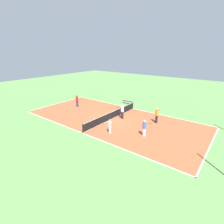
# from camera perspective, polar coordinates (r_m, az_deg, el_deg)

# --- Properties ---
(ground_plane) EXTENTS (80.00, 80.00, 0.00)m
(ground_plane) POSITION_cam_1_polar(r_m,az_deg,el_deg) (21.71, 0.00, -2.24)
(ground_plane) COLOR #60934C
(court_surface) EXTENTS (10.18, 21.95, 0.02)m
(court_surface) POSITION_cam_1_polar(r_m,az_deg,el_deg) (21.71, 0.00, -2.22)
(court_surface) COLOR #B75633
(court_surface) RESTS_ON ground_plane
(tennis_net) EXTENTS (9.98, 0.10, 0.99)m
(tennis_net) POSITION_cam_1_polar(r_m,az_deg,el_deg) (21.52, 0.00, -0.94)
(tennis_net) COLOR black
(tennis_net) RESTS_ON court_surface
(bench) EXTENTS (0.36, 1.74, 0.45)m
(bench) POSITION_cam_1_polar(r_m,az_deg,el_deg) (27.81, 5.12, 3.44)
(bench) COLOR #333338
(bench) RESTS_ON ground_plane
(player_near_blue) EXTENTS (0.89, 0.90, 1.70)m
(player_near_blue) POSITION_cam_1_polar(r_m,az_deg,el_deg) (17.34, 10.55, -4.79)
(player_near_blue) COLOR white
(player_near_blue) RESTS_ON court_surface
(player_center_orange) EXTENTS (0.94, 0.37, 1.83)m
(player_center_orange) POSITION_cam_1_polar(r_m,az_deg,el_deg) (20.76, 14.44, -0.71)
(player_center_orange) COLOR black
(player_center_orange) RESTS_ON court_surface
(player_near_white) EXTENTS (0.52, 0.98, 1.82)m
(player_near_white) POSITION_cam_1_polar(r_m,az_deg,el_deg) (21.42, 3.37, 0.49)
(player_near_white) COLOR black
(player_near_white) RESTS_ON court_surface
(player_far_white) EXTENTS (0.88, 0.91, 1.46)m
(player_far_white) POSITION_cam_1_polar(r_m,az_deg,el_deg) (17.75, -0.70, -4.40)
(player_far_white) COLOR white
(player_far_white) RESTS_ON court_surface
(player_coach_red) EXTENTS (0.66, 0.99, 1.81)m
(player_coach_red) POSITION_cam_1_polar(r_m,az_deg,el_deg) (26.52, -11.34, 3.88)
(player_coach_red) COLOR navy
(player_coach_red) RESTS_ON court_surface
(tennis_ball_right_alley) EXTENTS (0.07, 0.07, 0.07)m
(tennis_ball_right_alley) POSITION_cam_1_polar(r_m,az_deg,el_deg) (22.28, 18.14, -2.52)
(tennis_ball_right_alley) COLOR #CCE033
(tennis_ball_right_alley) RESTS_ON court_surface
(tennis_ball_midcourt) EXTENTS (0.07, 0.07, 0.07)m
(tennis_ball_midcourt) POSITION_cam_1_polar(r_m,az_deg,el_deg) (26.43, -20.43, 0.65)
(tennis_ball_midcourt) COLOR #CCE033
(tennis_ball_midcourt) RESTS_ON court_surface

